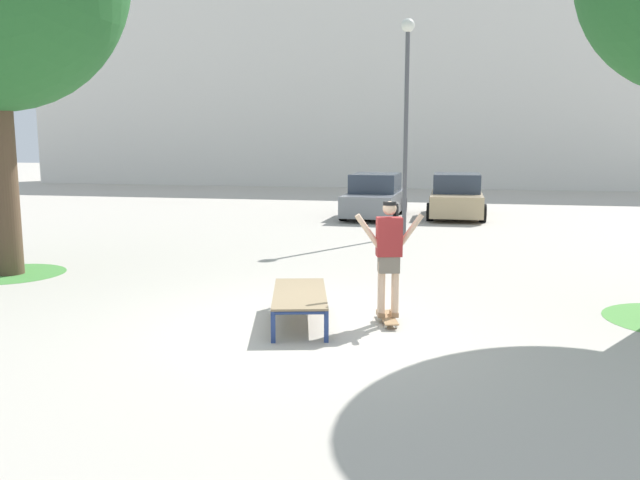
{
  "coord_description": "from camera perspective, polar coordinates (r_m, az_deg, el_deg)",
  "views": [
    {
      "loc": [
        1.94,
        -8.7,
        2.64
      ],
      "look_at": [
        -0.15,
        1.66,
        1.0
      ],
      "focal_mm": 36.06,
      "sensor_mm": 36.0,
      "label": 1
    }
  ],
  "objects": [
    {
      "name": "light_post",
      "position": [
        17.85,
        7.69,
        12.56
      ],
      "size": [
        0.36,
        0.36,
        5.83
      ],
      "color": "#4C4C51",
      "rests_on": "ground"
    },
    {
      "name": "skater",
      "position": [
        9.28,
        6.13,
        -0.96
      ],
      "size": [
        0.99,
        0.37,
        1.69
      ],
      "color": "beige",
      "rests_on": "skateboard"
    },
    {
      "name": "skate_box",
      "position": [
        9.37,
        -1.82,
        -4.93
      ],
      "size": [
        1.17,
        2.02,
        0.46
      ],
      "color": "navy",
      "rests_on": "ground"
    },
    {
      "name": "skateboard",
      "position": [
        9.5,
        6.03,
        -6.88
      ],
      "size": [
        0.39,
        0.82,
        0.09
      ],
      "color": "#9E754C",
      "rests_on": "ground"
    },
    {
      "name": "grass_patch_near_left",
      "position": [
        14.27,
        -25.74,
        -2.7
      ],
      "size": [
        2.09,
        2.09,
        0.01
      ],
      "primitive_type": "cylinder",
      "color": "#47893D",
      "rests_on": "ground"
    },
    {
      "name": "ground_plane",
      "position": [
        9.3,
        -1.13,
        -7.67
      ],
      "size": [
        120.0,
        120.0,
        0.0
      ],
      "primitive_type": "plane",
      "color": "#B2AA9E"
    },
    {
      "name": "building_facade",
      "position": [
        38.44,
        3.73,
        12.97
      ],
      "size": [
        39.83,
        4.0,
        10.85
      ],
      "primitive_type": "cube",
      "color": "silver",
      "rests_on": "ground"
    },
    {
      "name": "car_grey",
      "position": [
        22.47,
        4.89,
        3.82
      ],
      "size": [
        2.05,
        4.27,
        1.5
      ],
      "color": "slate",
      "rests_on": "ground"
    },
    {
      "name": "car_tan",
      "position": [
        22.87,
        12.0,
        3.75
      ],
      "size": [
        1.93,
        4.2,
        1.5
      ],
      "color": "tan",
      "rests_on": "ground"
    }
  ]
}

